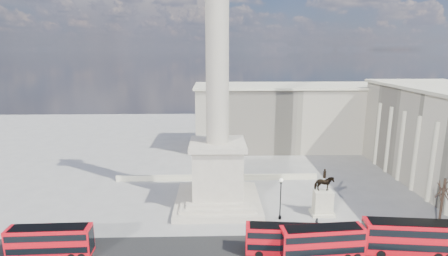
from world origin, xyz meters
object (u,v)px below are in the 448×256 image
red_bus_b (323,242)px  nelsons_column (218,129)px  red_bus_c (285,239)px  pedestrian_walking (384,229)px  pedestrian_crossing (317,224)px  equestrian_statue (323,199)px  victorian_lamp (281,195)px  pedestrian_standing (416,230)px  red_bus_a (51,241)px  red_bus_d (410,237)px

red_bus_b → nelsons_column: bearing=124.0°
red_bus_c → pedestrian_walking: bearing=22.3°
nelsons_column → red_bus_b: 23.18m
pedestrian_walking → pedestrian_crossing: 9.20m
red_bus_c → equestrian_statue: (8.10, 10.85, 0.50)m
red_bus_b → pedestrian_crossing: 7.35m
red_bus_c → victorian_lamp: victorian_lamp is taller
nelsons_column → pedestrian_standing: nelsons_column is taller
red_bus_b → red_bus_a: bearing=173.6°
red_bus_a → red_bus_d: size_ratio=0.90×
equestrian_statue → red_bus_d: bearing=-56.5°
red_bus_a → pedestrian_walking: 44.44m
pedestrian_crossing → red_bus_c: bearing=123.6°
nelsons_column → red_bus_b: size_ratio=4.75×
red_bus_c → pedestrian_standing: size_ratio=5.42×
victorian_lamp → red_bus_d: bearing=-34.4°
victorian_lamp → pedestrian_crossing: (4.75, -3.25, -3.02)m
red_bus_c → pedestrian_standing: red_bus_c is taller
equestrian_statue → nelsons_column: bearing=165.3°
equestrian_statue → pedestrian_standing: bearing=-31.7°
red_bus_b → red_bus_d: red_bus_d is taller
red_bus_a → pedestrian_crossing: size_ratio=5.85×
red_bus_a → red_bus_c: (29.27, -0.25, -0.07)m
red_bus_a → pedestrian_standing: size_ratio=5.54×
red_bus_a → equestrian_statue: size_ratio=1.35×
red_bus_b → pedestrian_walking: size_ratio=6.82×
red_bus_c → victorian_lamp: bearing=88.5°
nelsons_column → equestrian_statue: bearing=-14.7°
equestrian_statue → pedestrian_standing: size_ratio=4.10×
red_bus_b → pedestrian_standing: size_ratio=5.71×
victorian_lamp → pedestrian_crossing: 6.50m
victorian_lamp → pedestrian_walking: size_ratio=4.30×
red_bus_d → nelsons_column: bearing=153.1°
red_bus_d → victorian_lamp: bearing=151.9°
pedestrian_walking → pedestrian_crossing: (-9.06, 1.60, 0.10)m
red_bus_b → pedestrian_walking: (10.48, 5.49, -1.43)m
red_bus_b → red_bus_d: (11.17, 0.42, 0.17)m
nelsons_column → red_bus_a: nelsons_column is taller
red_bus_a → victorian_lamp: (30.39, 9.17, 1.74)m
red_bus_c → victorian_lamp: (1.12, 9.42, 1.81)m
red_bus_c → pedestrian_crossing: (5.87, 6.17, -1.21)m
victorian_lamp → pedestrian_walking: (13.81, -4.85, -3.12)m
red_bus_a → equestrian_statue: (37.38, 10.59, 0.43)m
nelsons_column → equestrian_statue: (16.43, -4.32, -10.34)m
pedestrian_standing → equestrian_statue: bearing=-34.6°
nelsons_column → pedestrian_standing: size_ratio=27.14×
nelsons_column → red_bus_b: (12.78, -16.09, -10.72)m
red_bus_c → red_bus_d: (15.62, -0.49, 0.29)m
red_bus_d → victorian_lamp: victorian_lamp is taller
red_bus_d → pedestrian_walking: size_ratio=7.38×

